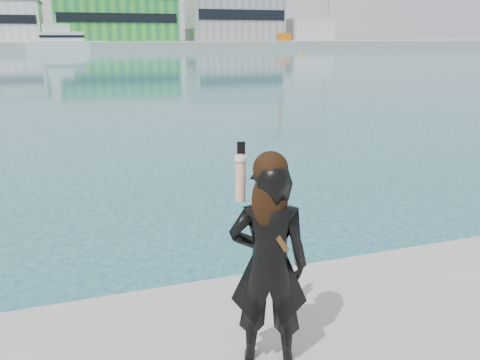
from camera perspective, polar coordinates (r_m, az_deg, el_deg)
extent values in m
cube|color=#9E9E99|center=(133.39, -18.26, 15.36)|extent=(320.00, 40.00, 2.00)
cube|color=#21853E|center=(131.75, -14.85, 18.24)|extent=(30.00, 16.00, 10.00)
cube|color=black|center=(123.69, -14.60, 18.59)|extent=(28.50, 0.20, 2.20)
cube|color=gray|center=(137.78, -0.73, 19.12)|extent=(25.00, 15.00, 12.00)
cube|color=black|center=(130.58, 0.33, 19.49)|extent=(23.75, 0.20, 2.64)
cube|color=silver|center=(144.03, 8.32, 17.67)|extent=(12.00, 10.00, 6.00)
cube|color=orange|center=(136.23, 5.11, 16.98)|extent=(4.00, 4.00, 2.00)
cylinder|color=silver|center=(126.56, -7.93, 18.23)|extent=(0.16, 0.16, 8.00)
cube|color=#EE0E36|center=(126.79, -7.71, 19.78)|extent=(1.20, 0.04, 0.80)
cube|color=white|center=(115.03, -20.38, 15.05)|extent=(16.93, 6.90, 2.19)
cube|color=white|center=(114.90, -20.96, 16.04)|extent=(9.60, 5.12, 2.01)
cube|color=white|center=(114.82, -21.53, 16.90)|extent=(5.87, 3.87, 1.64)
cube|color=black|center=(114.90, -20.96, 16.04)|extent=(9.79, 5.24, 0.55)
cylinder|color=silver|center=(114.86, -21.63, 17.76)|extent=(0.15, 0.15, 1.83)
sphere|color=yellow|center=(87.12, 7.76, 14.84)|extent=(0.50, 0.50, 0.50)
imported|color=black|center=(3.62, 3.51, -10.43)|extent=(0.71, 0.59, 1.66)
sphere|color=black|center=(3.32, 3.75, 1.37)|extent=(0.25, 0.25, 0.25)
ellipsoid|color=black|center=(3.33, 3.69, -2.35)|extent=(0.28, 0.14, 0.44)
cylinder|color=tan|center=(3.47, 0.07, 0.21)|extent=(0.14, 0.21, 0.36)
cylinder|color=white|center=(3.47, 0.10, 2.68)|extent=(0.10, 0.10, 0.03)
cube|color=black|center=(3.49, 0.14, 3.72)|extent=(0.06, 0.03, 0.12)
cube|color=#4C2D14|center=(3.40, 4.12, -6.13)|extent=(0.22, 0.10, 0.34)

